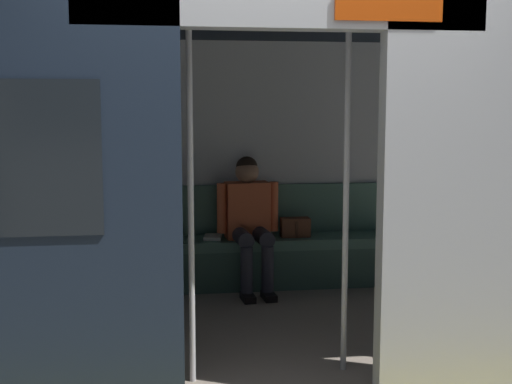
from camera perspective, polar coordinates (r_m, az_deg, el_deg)
train_car at (r=4.75m, az=-1.36°, el=6.50°), size 6.40×2.91×2.32m
bench_seat at (r=6.00m, az=-1.83°, el=-4.97°), size 3.14×0.44×0.45m
person_seated at (r=5.90m, az=-0.58°, el=-1.94°), size 0.55×0.70×1.18m
handbag at (r=6.07m, az=3.34°, el=-3.00°), size 0.26×0.15×0.17m
book at (r=5.99m, az=-3.69°, el=-3.83°), size 0.18×0.24×0.03m
grab_pole_door at (r=3.86m, az=-5.56°, el=-0.57°), size 0.04×0.04×2.18m
grab_pole_far at (r=4.05m, az=7.64°, el=-0.24°), size 0.04×0.04×2.18m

